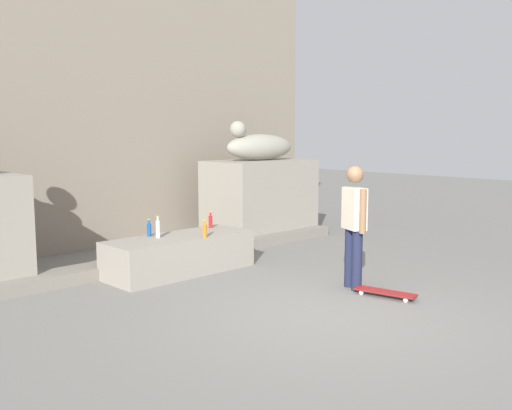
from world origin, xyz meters
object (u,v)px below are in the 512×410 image
Objects in this scene: skater at (354,222)px; bottle_clear at (158,229)px; skateboard at (385,292)px; bottle_blue at (149,229)px; bottle_orange at (205,230)px; statue_reclining_right at (259,146)px; bottle_red at (211,221)px.

bottle_clear is (-1.45, 2.48, -0.23)m from skater.
bottle_blue is at bearing -167.07° from skateboard.
bottle_orange is at bearing -171.86° from skateboard.
statue_reclining_right is 3.63m from bottle_blue.
bottle_clear is at bearing -166.24° from skateboard.
statue_reclining_right reaches higher than skater.
bottle_blue is 0.99× the size of bottle_orange.
bottle_clear is at bearing 25.47° from statue_reclining_right.
bottle_red is at bearing 31.70° from statue_reclining_right.
skateboard is at bearing 20.56° from skater.
skater is 6.34× the size of bottle_blue.
statue_reclining_right is 3.65m from bottle_clear.
statue_reclining_right is at bearing 19.96° from bottle_clear.
bottle_orange is (-0.90, 2.56, 0.60)m from skateboard.
skater is at bearing -60.99° from bottle_blue.
bottle_red is 1.13m from bottle_clear.
bottle_orange is at bearing -42.41° from bottle_clear.
skater is 2.24m from bottle_orange.
bottle_red is at bearing -2.63° from bottle_blue.
statue_reclining_right is 2.65m from bottle_red.
skater is 2.03× the size of skateboard.
bottle_blue is at bearing -126.22° from skater.
skateboard is at bearing 71.78° from statue_reclining_right.
bottle_red is 0.86m from bottle_orange.
bottle_clear reaches higher than skateboard.
bottle_clear is 0.69m from bottle_orange.
bottle_blue is at bearing 99.21° from bottle_clear.
statue_reclining_right is at bearing 26.19° from bottle_red.
bottle_orange reaches higher than skateboard.
bottle_blue is at bearing 129.66° from bottle_orange.
bottle_red is at bearing -148.09° from skater.
bottle_orange is at bearing -130.25° from skater.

